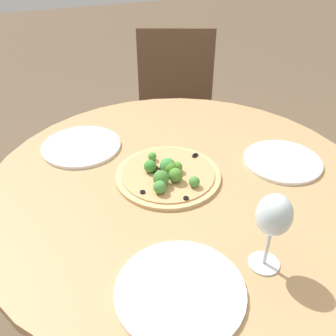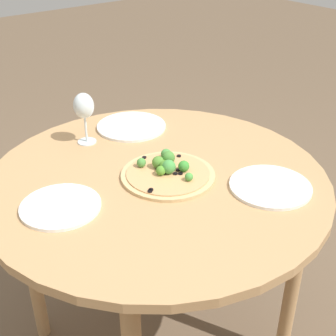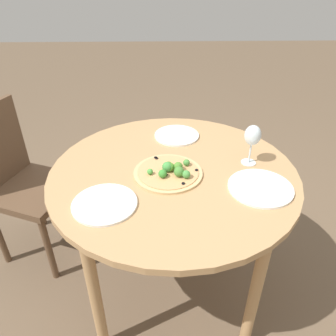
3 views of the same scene
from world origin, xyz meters
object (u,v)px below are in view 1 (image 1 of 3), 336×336
chair (175,117)px  plate_near (283,161)px  wine_glass (274,217)px  pizza (168,174)px  plate_far (81,146)px  plate_side (180,291)px

chair → plate_near: (0.00, 0.85, 0.27)m
chair → plate_near: 0.89m
wine_glass → chair: bearing=-102.8°
pizza → plate_far: size_ratio=1.20×
chair → pizza: size_ratio=3.13×
plate_near → plate_side: (0.45, 0.31, 0.00)m
chair → plate_side: chair is taller
chair → wine_glass: bearing=-81.7°
pizza → plate_side: 0.37m
pizza → wine_glass: 0.38m
wine_glass → plate_near: bearing=-130.2°
chair → plate_near: bearing=-69.2°
plate_far → plate_near: bearing=151.4°
plate_near → pizza: bearing=-7.8°
chair → plate_near: chair is taller
plate_near → plate_far: 0.61m
plate_near → plate_side: 0.55m
pizza → wine_glass: size_ratio=1.60×
wine_glass → plate_near: size_ratio=0.81×
chair → plate_far: bearing=-113.0°
pizza → plate_far: pizza is taller
wine_glass → pizza: bearing=-77.0°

